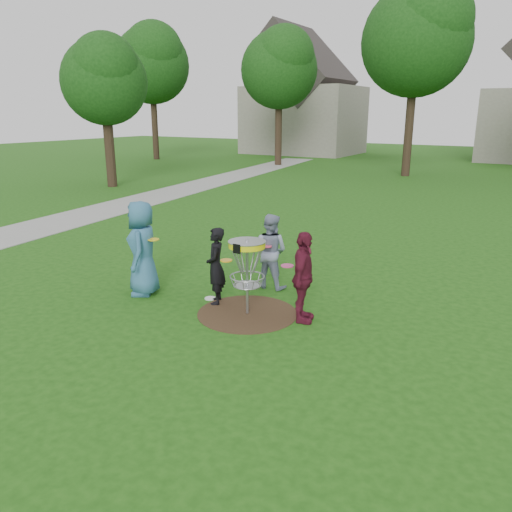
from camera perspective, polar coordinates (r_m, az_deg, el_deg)
The scene contains 11 objects.
ground at distance 9.02m, azimuth -0.99°, elevation -6.57°, with size 100.00×100.00×0.00m, color #19470F.
dirt_patch at distance 9.01m, azimuth -0.99°, elevation -6.55°, with size 1.80×1.80×0.01m, color #47331E.
concrete_path at distance 21.13m, azimuth -12.56°, elevation 6.33°, with size 2.20×40.00×0.02m, color #9E9E99.
player_blue at distance 9.94m, azimuth -12.85°, elevation 0.86°, with size 0.91×0.59×1.86m, color #2F6181.
player_black at distance 9.29m, azimuth -4.62°, elevation -1.14°, with size 0.53×0.35×1.46m, color black.
player_grey at distance 10.10m, azimuth 1.62°, elevation 0.56°, with size 0.75×0.58×1.54m, color #7F88A3.
player_maroon at distance 8.46m, azimuth 5.40°, elevation -2.46°, with size 0.93×0.39×1.58m, color #571426.
disc_on_grass at distance 9.73m, azimuth -5.25°, elevation -4.84°, with size 0.22×0.22×0.02m, color silver.
disc_golf_basket at distance 8.67m, azimuth -1.03°, elevation -0.35°, with size 0.66×0.67×1.38m.
held_discs at distance 9.21m, azimuth -2.75°, elevation 0.41°, with size 2.95×1.54×0.27m.
tree_row at distance 28.12m, azimuth 24.50°, elevation 20.38°, with size 51.20×17.42×9.90m.
Camera 1 is at (4.44, -7.03, 3.49)m, focal length 35.00 mm.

